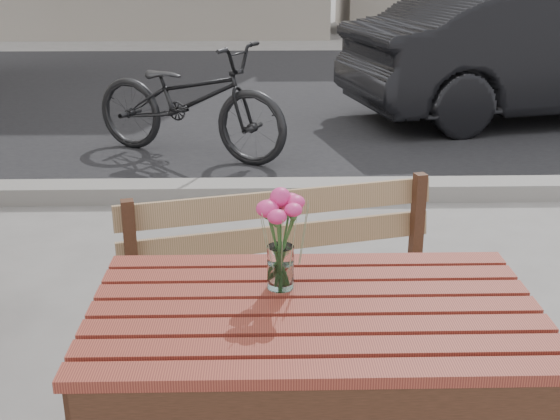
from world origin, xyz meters
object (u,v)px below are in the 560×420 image
main_table (314,345)px  main_vase (280,227)px  bicycle (189,100)px  parked_car (545,52)px

main_table → main_vase: 0.34m
main_table → bicycle: (-0.76, 4.18, -0.14)m
main_table → main_vase: size_ratio=4.10×
parked_car → bicycle: 3.84m
main_vase → parked_car: parked_car is taller
main_vase → bicycle: main_vase is taller
main_table → parked_car: 6.27m
main_vase → main_table: bearing=-51.4°
main_table → parked_car: bearing=63.5°
parked_car → main_vase: bearing=139.4°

